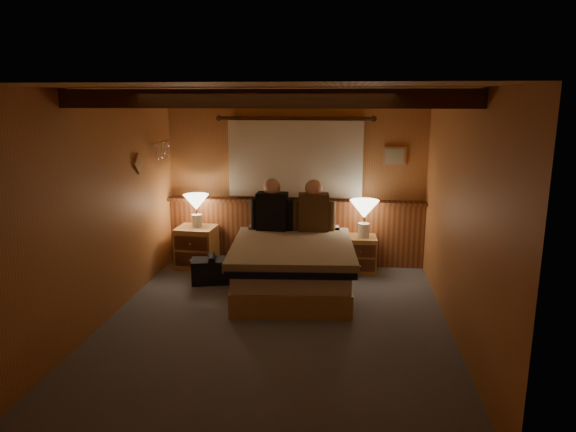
% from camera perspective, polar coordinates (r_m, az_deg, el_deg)
% --- Properties ---
extents(floor, '(4.20, 4.20, 0.00)m').
position_cam_1_polar(floor, '(5.54, -1.38, -11.75)').
color(floor, '#4D535B').
rests_on(floor, ground).
extents(ceiling, '(4.20, 4.20, 0.00)m').
position_cam_1_polar(ceiling, '(5.03, -1.53, 13.93)').
color(ceiling, '#E1A254').
rests_on(ceiling, wall_back).
extents(wall_back, '(3.60, 0.00, 3.60)m').
position_cam_1_polar(wall_back, '(7.21, 0.85, 4.04)').
color(wall_back, '#B97542').
rests_on(wall_back, floor).
extents(wall_left, '(0.00, 4.20, 4.20)m').
position_cam_1_polar(wall_left, '(5.69, -19.73, 0.88)').
color(wall_left, '#B97542').
rests_on(wall_left, floor).
extents(wall_right, '(0.00, 4.20, 4.20)m').
position_cam_1_polar(wall_right, '(5.22, 18.50, -0.03)').
color(wall_right, '#B97542').
rests_on(wall_right, floor).
extents(wall_front, '(3.60, 0.00, 3.60)m').
position_cam_1_polar(wall_front, '(3.17, -6.72, -7.67)').
color(wall_front, '#B97542').
rests_on(wall_front, floor).
extents(wainscot, '(3.60, 0.23, 0.94)m').
position_cam_1_polar(wainscot, '(7.29, 0.78, -1.60)').
color(wainscot, brown).
rests_on(wainscot, wall_back).
extents(curtain_window, '(2.18, 0.09, 1.11)m').
position_cam_1_polar(curtain_window, '(7.09, 0.80, 6.52)').
color(curtain_window, '#4B2A12').
rests_on(curtain_window, wall_back).
extents(ceiling_beams, '(3.60, 1.65, 0.16)m').
position_cam_1_polar(ceiling_beams, '(5.18, -1.29, 12.91)').
color(ceiling_beams, '#4B2A12').
rests_on(ceiling_beams, ceiling).
extents(coat_rail, '(0.05, 0.55, 0.24)m').
position_cam_1_polar(coat_rail, '(7.02, -13.80, 7.29)').
color(coat_rail, silver).
rests_on(coat_rail, wall_left).
extents(framed_print, '(0.30, 0.04, 0.25)m').
position_cam_1_polar(framed_print, '(7.13, 11.77, 6.52)').
color(framed_print, tan).
rests_on(framed_print, wall_back).
extents(bed, '(1.56, 1.93, 0.62)m').
position_cam_1_polar(bed, '(6.29, 0.52, -5.50)').
color(bed, tan).
rests_on(bed, floor).
extents(nightstand_left, '(0.54, 0.50, 0.57)m').
position_cam_1_polar(nightstand_left, '(7.30, -10.11, -3.41)').
color(nightstand_left, tan).
rests_on(nightstand_left, floor).
extents(nightstand_right, '(0.46, 0.41, 0.49)m').
position_cam_1_polar(nightstand_right, '(7.07, 7.94, -4.20)').
color(nightstand_right, tan).
rests_on(nightstand_right, floor).
extents(lamp_left, '(0.35, 0.35, 0.46)m').
position_cam_1_polar(lamp_left, '(7.17, -10.16, 1.29)').
color(lamp_left, white).
rests_on(lamp_left, nightstand_left).
extents(lamp_right, '(0.39, 0.39, 0.51)m').
position_cam_1_polar(lamp_right, '(6.90, 8.47, 0.50)').
color(lamp_right, white).
rests_on(lamp_right, nightstand_right).
extents(person_left, '(0.58, 0.24, 0.71)m').
position_cam_1_polar(person_left, '(6.72, -1.77, 0.82)').
color(person_left, black).
rests_on(person_left, bed).
extents(person_right, '(0.57, 0.26, 0.70)m').
position_cam_1_polar(person_right, '(6.69, 2.85, 0.72)').
color(person_right, '#49321D').
rests_on(person_right, bed).
extents(duffel_bag, '(0.57, 0.42, 0.37)m').
position_cam_1_polar(duffel_bag, '(6.69, -8.44, -5.98)').
color(duffel_bag, black).
rests_on(duffel_bag, floor).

